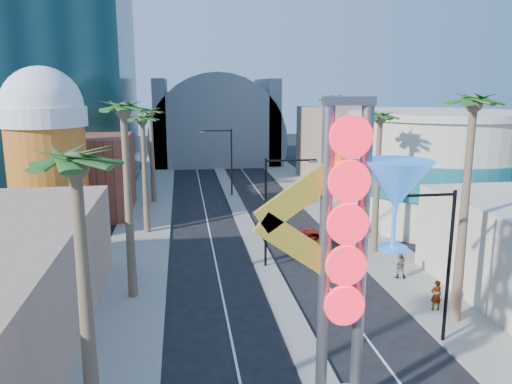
# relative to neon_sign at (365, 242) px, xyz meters

# --- Properties ---
(sidewalk_west) EXTENTS (5.00, 100.00, 0.15)m
(sidewalk_west) POSITION_rel_neon_sign_xyz_m (-10.32, 32.04, -7.23)
(sidewalk_west) COLOR gray
(sidewalk_west) RESTS_ON ground
(sidewalk_east) EXTENTS (5.00, 100.00, 0.15)m
(sidewalk_east) POSITION_rel_neon_sign_xyz_m (8.68, 32.04, -7.23)
(sidewalk_east) COLOR gray
(sidewalk_east) RESTS_ON ground
(median) EXTENTS (1.60, 84.00, 0.15)m
(median) POSITION_rel_neon_sign_xyz_m (-0.82, 35.04, -7.23)
(median) COLOR gray
(median) RESTS_ON ground
(brick_filler_west) EXTENTS (10.00, 10.00, 8.00)m
(brick_filler_west) POSITION_rel_neon_sign_xyz_m (-16.82, 35.04, -3.31)
(brick_filler_west) COLOR brown
(brick_filler_west) RESTS_ON ground
(filler_east) EXTENTS (10.00, 20.00, 10.00)m
(filler_east) POSITION_rel_neon_sign_xyz_m (15.18, 45.04, -2.31)
(filler_east) COLOR #9A7863
(filler_east) RESTS_ON ground
(beer_mug) EXTENTS (7.00, 7.00, 14.50)m
(beer_mug) POSITION_rel_neon_sign_xyz_m (-17.82, 27.04, 0.54)
(beer_mug) COLOR #B04C17
(beer_mug) RESTS_ON ground
(turquoise_building) EXTENTS (16.60, 16.60, 10.60)m
(turquoise_building) POSITION_rel_neon_sign_xyz_m (17.18, 27.04, -2.06)
(turquoise_building) COLOR #BBB19E
(turquoise_building) RESTS_ON ground
(canopy) EXTENTS (22.00, 16.00, 22.00)m
(canopy) POSITION_rel_neon_sign_xyz_m (-0.82, 69.04, -3.00)
(canopy) COLOR slate
(canopy) RESTS_ON ground
(neon_sign) EXTENTS (6.53, 2.60, 12.55)m
(neon_sign) POSITION_rel_neon_sign_xyz_m (0.00, 0.00, 0.00)
(neon_sign) COLOR gray
(neon_sign) RESTS_ON ground
(streetlight_0) EXTENTS (3.79, 0.25, 8.00)m
(streetlight_0) POSITION_rel_neon_sign_xyz_m (-0.27, 17.04, -2.43)
(streetlight_0) COLOR black
(streetlight_0) RESTS_ON ground
(streetlight_1) EXTENTS (3.79, 0.25, 8.00)m
(streetlight_1) POSITION_rel_neon_sign_xyz_m (-1.36, 41.04, -2.43)
(streetlight_1) COLOR black
(streetlight_1) RESTS_ON ground
(streetlight_2) EXTENTS (3.45, 0.25, 8.00)m
(streetlight_2) POSITION_rel_neon_sign_xyz_m (5.91, 5.04, -2.47)
(streetlight_2) COLOR black
(streetlight_2) RESTS_ON ground
(palm_0) EXTENTS (2.40, 2.40, 11.70)m
(palm_0) POSITION_rel_neon_sign_xyz_m (-9.82, -0.96, 2.62)
(palm_0) COLOR brown
(palm_0) RESTS_ON ground
(palm_1) EXTENTS (2.40, 2.40, 12.70)m
(palm_1) POSITION_rel_neon_sign_xyz_m (-9.82, 13.04, 3.52)
(palm_1) COLOR brown
(palm_1) RESTS_ON ground
(palm_2) EXTENTS (2.40, 2.40, 11.20)m
(palm_2) POSITION_rel_neon_sign_xyz_m (-9.82, 27.04, 2.17)
(palm_2) COLOR brown
(palm_2) RESTS_ON ground
(palm_3) EXTENTS (2.40, 2.40, 11.20)m
(palm_3) POSITION_rel_neon_sign_xyz_m (-9.82, 39.04, 2.17)
(palm_3) COLOR brown
(palm_3) RESTS_ON ground
(palm_5) EXTENTS (2.40, 2.40, 13.20)m
(palm_5) POSITION_rel_neon_sign_xyz_m (8.18, 7.04, 3.96)
(palm_5) COLOR brown
(palm_5) RESTS_ON ground
(palm_6) EXTENTS (2.40, 2.40, 11.70)m
(palm_6) POSITION_rel_neon_sign_xyz_m (8.18, 19.04, 2.62)
(palm_6) COLOR brown
(palm_6) RESTS_ON ground
(palm_7) EXTENTS (2.40, 2.40, 12.70)m
(palm_7) POSITION_rel_neon_sign_xyz_m (8.18, 31.04, 3.52)
(palm_7) COLOR brown
(palm_7) RESTS_ON ground
(red_pickup) EXTENTS (2.80, 5.95, 1.65)m
(red_pickup) POSITION_rel_neon_sign_xyz_m (3.10, 20.00, -6.48)
(red_pickup) COLOR #B41F0D
(red_pickup) RESTS_ON ground
(pedestrian_a) EXTENTS (0.67, 0.45, 1.82)m
(pedestrian_a) POSITION_rel_neon_sign_xyz_m (7.71, 8.34, -6.24)
(pedestrian_a) COLOR gray
(pedestrian_a) RESTS_ON sidewalk_east
(pedestrian_b) EXTENTS (1.11, 0.96, 1.95)m
(pedestrian_b) POSITION_rel_neon_sign_xyz_m (7.74, 13.42, -6.18)
(pedestrian_b) COLOR gray
(pedestrian_b) RESTS_ON sidewalk_east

